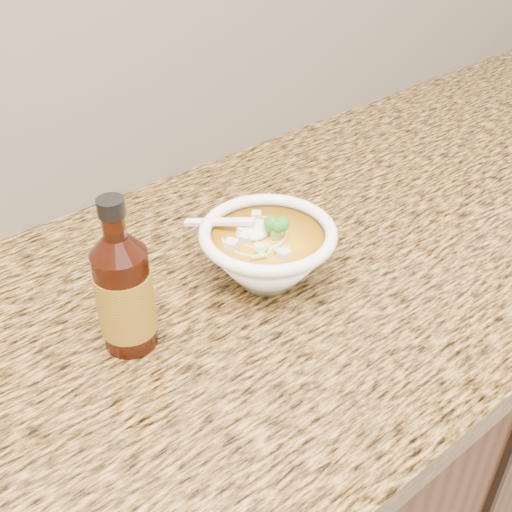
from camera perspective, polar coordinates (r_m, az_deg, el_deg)
counter_slab at (r=0.78m, az=-19.26°, el=-12.28°), size 4.00×0.68×0.04m
soup_bowl at (r=0.84m, az=1.04°, el=0.27°), size 0.18×0.19×0.10m
hot_sauce_bottle at (r=0.74m, az=-11.61°, el=-3.24°), size 0.08×0.08×0.20m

